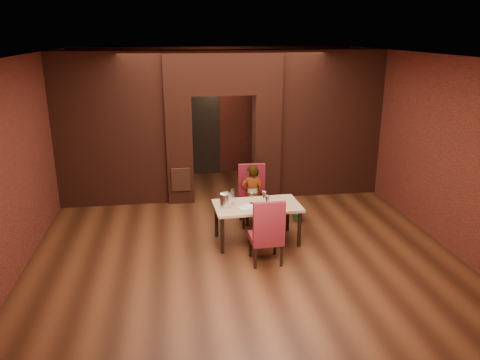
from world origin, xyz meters
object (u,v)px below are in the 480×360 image
object	(u,v)px
chair_far	(253,196)
wine_glass_b	(264,198)
person_seated	(252,196)
wine_glass_a	(252,198)
dining_table	(257,223)
wine_bucket	(226,200)
chair_near	(266,230)
wine_glass_c	(267,201)
water_bottle	(232,196)
potted_plant	(298,211)

from	to	relation	value
chair_far	wine_glass_b	world-z (taller)	chair_far
person_seated	wine_glass_b	distance (m)	0.72
person_seated	wine_glass_a	size ratio (longest dim) A/B	6.25
person_seated	dining_table	bearing A→B (deg)	92.42
wine_bucket	dining_table	bearing A→B (deg)	4.35
chair_near	wine_bucket	distance (m)	0.95
chair_far	wine_glass_c	distance (m)	0.96
wine_glass_a	water_bottle	distance (m)	0.34
chair_far	wine_bucket	size ratio (longest dim) A/B	4.67
person_seated	chair_far	bearing A→B (deg)	-106.47
wine_glass_b	potted_plant	distance (m)	1.33
wine_glass_b	person_seated	bearing A→B (deg)	97.27
chair_far	wine_glass_c	bearing A→B (deg)	-83.90
wine_glass_c	potted_plant	distance (m)	1.42
chair_near	water_bottle	world-z (taller)	chair_near
wine_glass_b	water_bottle	bearing A→B (deg)	169.99
wine_bucket	water_bottle	world-z (taller)	water_bottle
wine_glass_b	wine_glass_c	distance (m)	0.17
person_seated	wine_bucket	distance (m)	0.99
chair_far	wine_bucket	xyz separation A→B (m)	(-0.62, -0.84, 0.25)
person_seated	potted_plant	xyz separation A→B (m)	(0.94, 0.13, -0.42)
chair_far	wine_bucket	distance (m)	1.08
wine_bucket	water_bottle	size ratio (longest dim) A/B	0.91
person_seated	water_bottle	xyz separation A→B (m)	(-0.46, -0.59, 0.23)
wine_glass_c	potted_plant	world-z (taller)	wine_glass_c
chair_far	chair_near	xyz separation A→B (m)	(-0.07, -1.57, -0.02)
potted_plant	chair_far	bearing A→B (deg)	-177.04
wine_glass_c	potted_plant	size ratio (longest dim) A/B	0.55
water_bottle	dining_table	bearing A→B (deg)	-17.56
wine_glass_b	wine_glass_c	world-z (taller)	wine_glass_b
wine_glass_a	chair_far	bearing A→B (deg)	77.73
wine_glass_a	water_bottle	xyz separation A→B (m)	(-0.33, 0.05, 0.04)
wine_glass_a	water_bottle	size ratio (longest dim) A/B	0.72
potted_plant	person_seated	bearing A→B (deg)	-172.35
wine_glass_c	wine_bucket	world-z (taller)	wine_bucket
person_seated	chair_near	bearing A→B (deg)	94.17
dining_table	chair_near	xyz separation A→B (m)	(0.00, -0.77, 0.20)
chair_far	person_seated	bearing A→B (deg)	-110.79
water_bottle	potted_plant	world-z (taller)	water_bottle
wine_glass_a	wine_glass_b	size ratio (longest dim) A/B	0.88
person_seated	wine_glass_a	distance (m)	0.67
dining_table	potted_plant	bearing A→B (deg)	38.19
chair_near	wine_glass_a	distance (m)	0.89
wine_glass_c	potted_plant	bearing A→B (deg)	49.61
chair_near	potted_plant	bearing A→B (deg)	-122.85
chair_far	wine_glass_c	size ratio (longest dim) A/B	5.69
water_bottle	wine_glass_a	bearing A→B (deg)	-8.18
wine_glass_b	water_bottle	distance (m)	0.55
dining_table	potted_plant	xyz separation A→B (m)	(0.98, 0.85, -0.17)
wine_glass_b	dining_table	bearing A→B (deg)	-164.32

